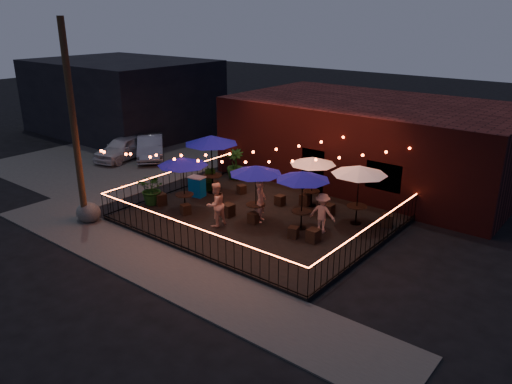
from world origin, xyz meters
TOP-DOWN VIEW (x-y plane):
  - ground at (0.00, 0.00)m, footprint 110.00×110.00m
  - patio at (0.00, 2.00)m, footprint 10.00×8.00m
  - sidewalk at (0.00, -3.25)m, footprint 18.00×2.50m
  - parking_lot at (-12.00, 4.00)m, footprint 11.00×12.00m
  - brick_building at (1.00, 9.99)m, footprint 14.00×8.00m
  - background_building at (-18.00, 9.00)m, footprint 12.00×9.00m
  - utility_pole at (-5.40, -2.60)m, footprint 0.26×0.26m
  - fence_front at (0.00, -2.00)m, footprint 10.00×0.04m
  - fence_left at (-5.00, 2.00)m, footprint 0.04×8.00m
  - fence_right at (5.00, 2.00)m, footprint 0.04×8.00m
  - festoon_lights at (-1.01, 1.70)m, footprint 10.02×8.72m
  - cafe_table_0 at (-2.93, 0.63)m, footprint 2.27×2.27m
  - cafe_table_1 at (-3.59, 3.02)m, footprint 3.28×3.28m
  - cafe_table_2 at (0.15, 1.61)m, footprint 2.78×2.78m
  - cafe_table_3 at (0.96, 4.48)m, footprint 2.61×2.61m
  - cafe_table_4 at (1.98, 2.15)m, footprint 2.60×2.60m
  - cafe_table_5 at (3.41, 3.93)m, footprint 2.83×2.83m
  - bistro_chair_0 at (-4.26, 0.42)m, footprint 0.53×0.53m
  - bistro_chair_1 at (-2.58, 0.34)m, footprint 0.47×0.47m
  - bistro_chair_2 at (-3.80, 3.32)m, footprint 0.41×0.41m
  - bistro_chair_3 at (-2.42, 3.74)m, footprint 0.43×0.43m
  - bistro_chair_4 at (-1.08, 1.32)m, footprint 0.47×0.47m
  - bistro_chair_5 at (0.21, 1.39)m, footprint 0.38×0.38m
  - bistro_chair_6 at (-0.15, 3.67)m, footprint 0.38×0.38m
  - bistro_chair_7 at (0.74, 4.34)m, footprint 0.43×0.43m
  - bistro_chair_8 at (2.23, 1.25)m, footprint 0.44×0.44m
  - bistro_chair_9 at (3.01, 1.41)m, footprint 0.44×0.44m
  - bistro_chair_10 at (2.15, 3.92)m, footprint 0.46×0.46m
  - bistro_chair_11 at (4.50, 4.46)m, footprint 0.53×0.53m
  - patron_a at (0.30, 1.73)m, footprint 0.63×0.74m
  - patron_b at (-0.79, 0.28)m, footprint 0.76×0.93m
  - patron_c at (2.78, 2.37)m, footprint 1.10×0.75m
  - potted_shrub_a at (-4.56, 0.28)m, footprint 1.55×1.45m
  - potted_shrub_b at (-3.84, 3.07)m, footprint 0.83×0.76m
  - potted_shrub_c at (-4.09, 5.23)m, footprint 1.02×1.02m
  - cooler at (-3.76, 2.19)m, footprint 0.78×0.62m
  - boulder at (-5.41, -2.43)m, footprint 1.23×1.15m
  - car_white at (-11.91, 4.27)m, footprint 2.39×4.19m
  - car_silver at (-10.78, 5.36)m, footprint 4.03×3.77m

SIDE VIEW (x-z plane):
  - ground at x=0.00m, z-range 0.00..0.00m
  - parking_lot at x=-12.00m, z-range 0.00..0.02m
  - sidewalk at x=0.00m, z-range 0.00..0.05m
  - patio at x=0.00m, z-range 0.00..0.15m
  - bistro_chair_3 at x=-2.42m, z-range 0.15..0.56m
  - bistro_chair_8 at x=2.23m, z-range 0.15..0.57m
  - bistro_chair_2 at x=-3.80m, z-range 0.15..0.58m
  - bistro_chair_5 at x=0.21m, z-range 0.15..0.58m
  - bistro_chair_1 at x=-2.58m, z-range 0.15..0.58m
  - bistro_chair_6 at x=-0.15m, z-range 0.15..0.59m
  - boulder at x=-5.41m, z-range 0.00..0.77m
  - bistro_chair_11 at x=4.50m, z-range 0.15..0.64m
  - bistro_chair_7 at x=0.74m, z-range 0.15..0.65m
  - bistro_chair_9 at x=3.01m, z-range 0.15..0.65m
  - bistro_chair_4 at x=-1.08m, z-range 0.15..0.66m
  - bistro_chair_10 at x=2.15m, z-range 0.15..0.66m
  - bistro_chair_0 at x=-4.26m, z-range 0.15..0.66m
  - cooler at x=-3.76m, z-range 0.16..1.10m
  - fence_front at x=0.00m, z-range 0.14..1.18m
  - fence_left at x=-5.00m, z-range 0.14..1.18m
  - fence_right at x=5.00m, z-range 0.14..1.18m
  - car_white at x=-11.91m, z-range 0.00..1.34m
  - car_silver at x=-10.78m, z-range 0.00..1.35m
  - potted_shrub_b at x=-3.84m, z-range 0.15..1.37m
  - potted_shrub_a at x=-4.56m, z-range 0.15..1.54m
  - potted_shrub_c at x=-4.09m, z-range 0.15..1.66m
  - patron_c at x=2.78m, z-range 0.15..1.71m
  - patron_a at x=0.30m, z-range 0.15..1.87m
  - patron_b at x=-0.79m, z-range 0.15..1.93m
  - brick_building at x=1.00m, z-range 0.00..4.00m
  - cafe_table_3 at x=0.96m, z-range 1.06..3.26m
  - cafe_table_4 at x=1.98m, z-range 1.11..3.45m
  - cafe_table_2 at x=0.15m, z-range 1.12..3.46m
  - cafe_table_0 at x=-2.93m, z-range 1.12..3.46m
  - cafe_table_5 at x=3.41m, z-range 1.15..3.56m
  - background_building at x=-18.00m, z-range 0.00..5.00m
  - festoon_lights at x=-1.01m, z-range 1.86..3.18m
  - cafe_table_1 at x=-3.59m, z-range 1.28..4.01m
  - utility_pole at x=-5.40m, z-range 0.00..8.00m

